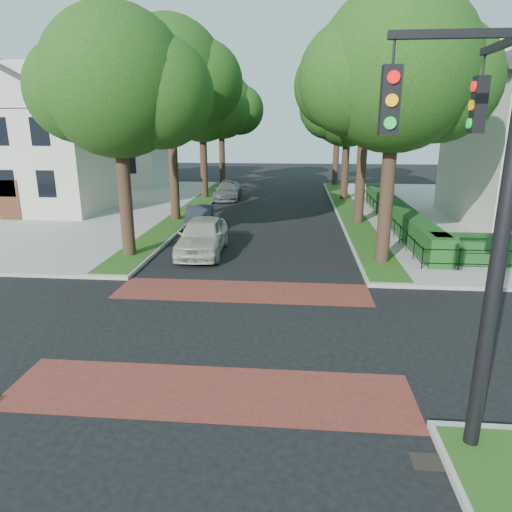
{
  "coord_description": "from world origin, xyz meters",
  "views": [
    {
      "loc": [
        1.84,
        -11.94,
        5.7
      ],
      "look_at": [
        0.57,
        2.26,
        1.6
      ],
      "focal_mm": 32.0,
      "sensor_mm": 36.0,
      "label": 1
    }
  ],
  "objects_px": {
    "parked_car_front": "(203,236)",
    "parked_car_middle": "(200,218)",
    "parked_car_rear": "(228,191)",
    "traffic_signal": "(489,190)"
  },
  "relations": [
    {
      "from": "parked_car_middle",
      "to": "traffic_signal",
      "type": "bearing_deg",
      "value": -71.62
    },
    {
      "from": "parked_car_front",
      "to": "parked_car_middle",
      "type": "height_order",
      "value": "parked_car_front"
    },
    {
      "from": "traffic_signal",
      "to": "parked_car_rear",
      "type": "height_order",
      "value": "traffic_signal"
    },
    {
      "from": "parked_car_front",
      "to": "parked_car_middle",
      "type": "distance_m",
      "value": 5.18
    },
    {
      "from": "parked_car_front",
      "to": "parked_car_rear",
      "type": "xyz_separation_m",
      "value": [
        -1.2,
        15.98,
        -0.16
      ]
    },
    {
      "from": "parked_car_front",
      "to": "parked_car_rear",
      "type": "distance_m",
      "value": 16.02
    },
    {
      "from": "parked_car_middle",
      "to": "parked_car_rear",
      "type": "relative_size",
      "value": 0.86
    },
    {
      "from": "parked_car_middle",
      "to": "parked_car_rear",
      "type": "bearing_deg",
      "value": 82.44
    },
    {
      "from": "parked_car_front",
      "to": "parked_car_rear",
      "type": "height_order",
      "value": "parked_car_front"
    },
    {
      "from": "parked_car_middle",
      "to": "parked_car_rear",
      "type": "xyz_separation_m",
      "value": [
        0.0,
        10.95,
        0.02
      ]
    }
  ]
}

